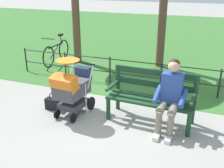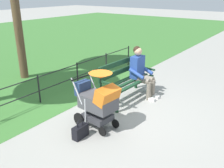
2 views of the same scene
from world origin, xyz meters
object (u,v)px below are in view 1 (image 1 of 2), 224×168
Objects in this scene: person_on_bench at (170,94)px; bicycle at (57,52)px; stroller at (72,87)px; park_bench at (152,94)px; handbag at (53,104)px.

person_on_bench reaches higher than bicycle.
bicycle is (2.22, -2.93, -0.23)m from stroller.
stroller is (1.49, 0.36, 0.07)m from park_bench.
person_on_bench is at bearing -177.63° from handbag.
handbag is at bearing 9.17° from park_bench.
bicycle is at bearing -52.81° from stroller.
person_on_bench reaches higher than park_bench.
person_on_bench is 4.95m from bicycle.
stroller is 0.68m from handbag.
person_on_bench is 0.77× the size of bicycle.
bicycle is (1.73, -2.89, 0.24)m from handbag.
park_bench is at bearing 145.34° from bicycle.
handbag is at bearing 2.37° from person_on_bench.
park_bench is 1.27× the size of person_on_bench.
park_bench reaches higher than handbag.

